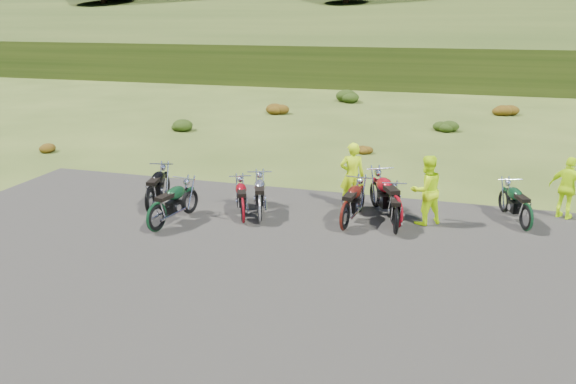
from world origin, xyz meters
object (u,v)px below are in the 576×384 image
(motorcycle_7, at_px, (524,232))
(person_middle, at_px, (352,177))
(motorcycle_3, at_px, (260,223))
(motorcycle_0, at_px, (151,214))

(motorcycle_7, distance_m, person_middle, 4.51)
(motorcycle_7, xyz_separation_m, person_middle, (-4.39, 0.50, 0.91))
(motorcycle_3, relative_size, motorcycle_7, 1.03)
(motorcycle_0, relative_size, motorcycle_7, 1.06)
(motorcycle_3, xyz_separation_m, motorcycle_7, (6.42, 1.26, 0.00))
(person_middle, bearing_deg, motorcycle_3, 27.40)
(motorcycle_3, distance_m, motorcycle_7, 6.54)
(motorcycle_7, bearing_deg, motorcycle_3, 82.37)
(motorcycle_7, relative_size, person_middle, 1.07)
(motorcycle_3, bearing_deg, motorcycle_0, 74.89)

